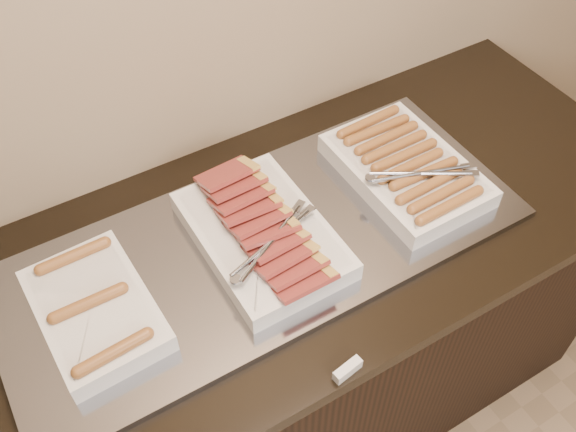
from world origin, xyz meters
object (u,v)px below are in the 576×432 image
object	(u,v)px
dish_center	(262,233)
dish_right	(407,169)
dish_left	(95,310)
warming_tray	(264,244)
counter	(265,347)

from	to	relation	value
dish_center	dish_right	world-z (taller)	dish_center
dish_left	dish_right	world-z (taller)	dish_right
warming_tray	dish_center	distance (m)	0.04
warming_tray	dish_left	bearing A→B (deg)	180.00
warming_tray	counter	bearing A→B (deg)	180.00
dish_right	dish_left	bearing A→B (deg)	179.22
warming_tray	dish_left	world-z (taller)	dish_left
counter	warming_tray	bearing A→B (deg)	0.00
warming_tray	dish_left	size ratio (longest dim) A/B	3.64
dish_left	counter	bearing A→B (deg)	-2.30
counter	warming_tray	world-z (taller)	warming_tray
counter	dish_left	world-z (taller)	dish_left
counter	dish_right	bearing A→B (deg)	-0.46
warming_tray	dish_right	world-z (taller)	dish_right
dish_left	warming_tray	bearing A→B (deg)	-2.30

